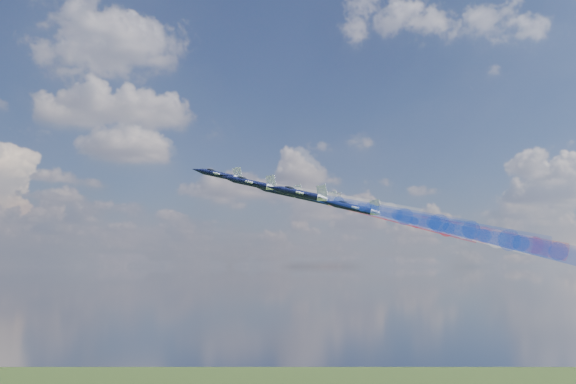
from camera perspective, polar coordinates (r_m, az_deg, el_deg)
name	(u,v)px	position (r m, az deg, el deg)	size (l,w,h in m)	color
jet_lead	(219,175)	(154.90, -6.22, 1.55)	(10.72, 13.40, 3.57)	black
trail_lead	(329,198)	(148.03, 3.66, -0.56)	(4.47, 43.22, 4.47)	white
jet_inner_left	(251,183)	(142.19, -3.37, 0.81)	(10.72, 13.40, 3.57)	black
trail_inner_left	(371,209)	(136.93, 7.49, -1.52)	(4.47, 43.22, 4.47)	blue
jet_inner_right	(280,192)	(160.48, -0.74, 0.02)	(10.72, 13.40, 3.57)	black
trail_inner_right	(387,215)	(156.23, 8.89, -2.05)	(4.47, 43.22, 4.47)	red
jet_outer_left	(299,194)	(130.42, 1.03, -0.14)	(10.72, 13.40, 3.57)	black
trail_outer_left	(434,222)	(127.56, 12.96, -2.67)	(4.47, 43.22, 4.47)	blue
jet_center_third	(313,199)	(148.62, 2.28, -0.61)	(10.72, 13.40, 3.57)	black
trail_center_third	(431,224)	(146.04, 12.73, -2.84)	(4.47, 43.22, 4.47)	white
jet_outer_right	(320,199)	(165.80, 2.89, -0.66)	(10.72, 13.40, 3.57)	black
trail_outer_right	(425,222)	(163.25, 12.24, -2.65)	(4.47, 43.22, 4.47)	red
jet_rear_left	(353,208)	(136.48, 5.85, -1.42)	(10.72, 13.40, 3.57)	black
trail_rear_left	(484,236)	(135.89, 17.22, -3.80)	(4.47, 43.22, 4.47)	blue
jet_rear_right	(358,207)	(157.44, 6.27, -1.37)	(10.72, 13.40, 3.57)	black
trail_rear_right	(471,232)	(156.66, 16.11, -3.44)	(4.47, 43.22, 4.47)	red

